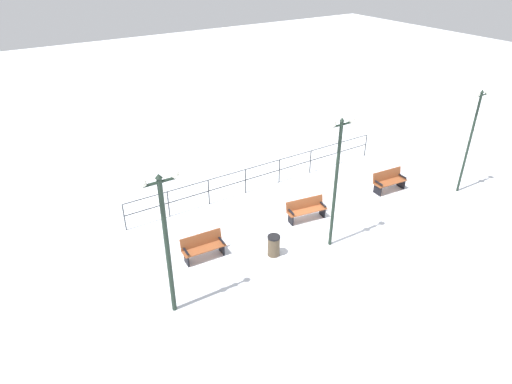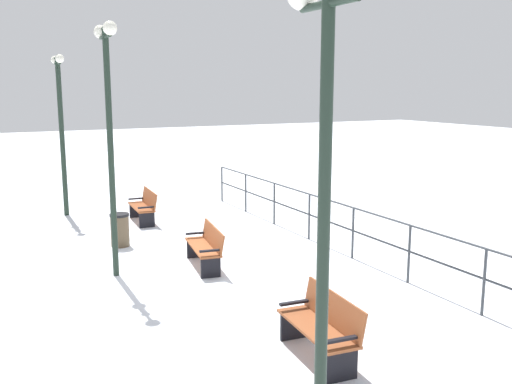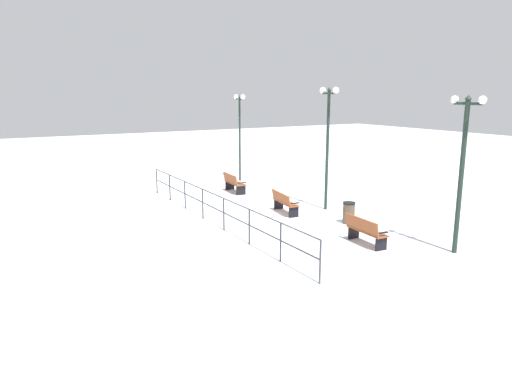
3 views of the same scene
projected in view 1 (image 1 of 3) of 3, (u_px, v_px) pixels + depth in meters
The scene contains 9 objects.
ground_plane at pixel (307, 220), 17.82m from camera, with size 80.00×80.00×0.00m, color white.
bench_nearest at pixel (203, 246), 15.55m from camera, with size 0.62×1.55×0.89m.
bench_second at pixel (306, 209), 17.69m from camera, with size 0.75×1.68×0.86m.
bench_third at pixel (389, 181), 19.73m from camera, with size 0.70×1.60×0.91m.
lamppost_near at pixel (165, 230), 12.14m from camera, with size 0.23×1.11×4.61m.
lamppost_middle at pixel (338, 163), 14.81m from camera, with size 0.26×1.06×4.88m.
lamppost_far at pixel (475, 121), 18.29m from camera, with size 0.26×1.00×4.58m.
waterfront_railing at pixel (263, 172), 19.80m from camera, with size 0.05×12.59×1.15m.
trash_bin at pixel (274, 245), 15.71m from camera, with size 0.45×0.45×0.79m.
Camera 1 is at (11.47, -9.76, 9.79)m, focal length 31.54 mm.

